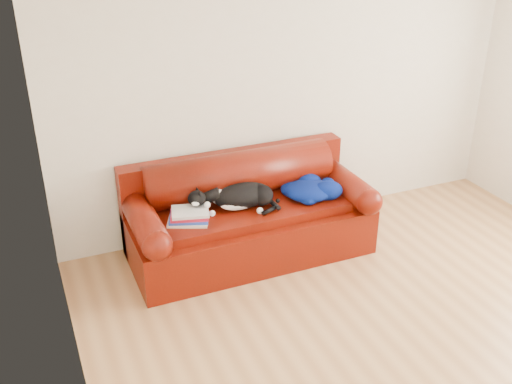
{
  "coord_description": "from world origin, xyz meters",
  "views": [
    {
      "loc": [
        -2.38,
        -2.77,
        2.89
      ],
      "look_at": [
        -0.63,
        1.35,
        0.68
      ],
      "focal_mm": 42.0,
      "sensor_mm": 36.0,
      "label": 1
    }
  ],
  "objects_px": {
    "sofa_base": "(250,230)",
    "book_stack": "(189,216)",
    "blanket": "(311,189)",
    "cat": "(242,197)"
  },
  "relations": [
    {
      "from": "sofa_base",
      "to": "blanket",
      "type": "height_order",
      "value": "blanket"
    },
    {
      "from": "sofa_base",
      "to": "book_stack",
      "type": "bearing_deg",
      "value": -171.01
    },
    {
      "from": "sofa_base",
      "to": "book_stack",
      "type": "distance_m",
      "value": 0.66
    },
    {
      "from": "book_stack",
      "to": "blanket",
      "type": "bearing_deg",
      "value": 0.61
    },
    {
      "from": "book_stack",
      "to": "cat",
      "type": "xyz_separation_m",
      "value": [
        0.49,
        0.06,
        0.05
      ]
    },
    {
      "from": "book_stack",
      "to": "blanket",
      "type": "distance_m",
      "value": 1.12
    },
    {
      "from": "sofa_base",
      "to": "book_stack",
      "type": "xyz_separation_m",
      "value": [
        -0.57,
        -0.09,
        0.31
      ]
    },
    {
      "from": "cat",
      "to": "blanket",
      "type": "distance_m",
      "value": 0.64
    },
    {
      "from": "book_stack",
      "to": "blanket",
      "type": "relative_size",
      "value": 0.74
    },
    {
      "from": "cat",
      "to": "sofa_base",
      "type": "bearing_deg",
      "value": 44.33
    }
  ]
}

